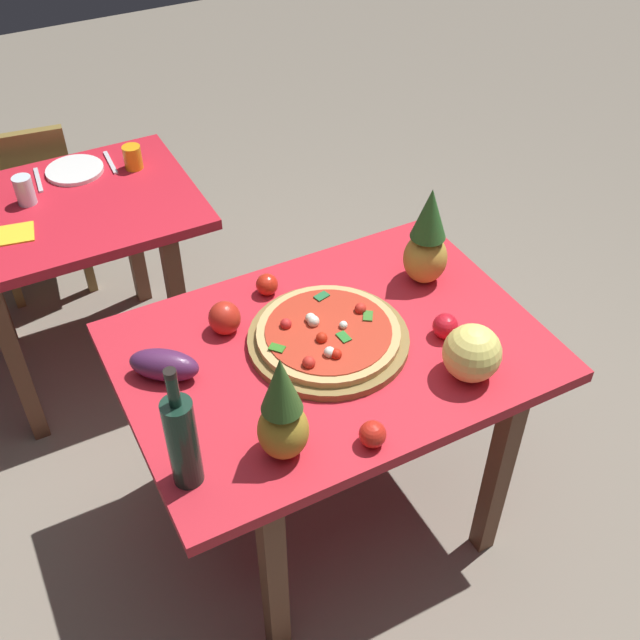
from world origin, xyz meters
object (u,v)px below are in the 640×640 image
(wine_bottle, at_px, (182,440))
(bell_pepper, at_px, (225,318))
(display_table, at_px, (331,370))
(pizza, at_px, (328,333))
(dining_chair, at_px, (31,200))
(drinking_glass_water, at_px, (24,190))
(tomato_at_corner, at_px, (445,326))
(background_table, at_px, (65,235))
(knife_utensil, at_px, (110,163))
(pineapple_left, at_px, (427,241))
(melon, at_px, (472,353))
(pizza_board, at_px, (328,340))
(drinking_glass_juice, at_px, (133,157))
(tomato_beside_pepper, at_px, (373,434))
(napkin_folded, at_px, (13,234))
(pineapple_right, at_px, (282,413))
(fork_utensil, at_px, (38,180))
(eggplant, at_px, (164,365))
(tomato_near_board, at_px, (267,285))
(dinner_plate, at_px, (75,170))

(wine_bottle, relative_size, bell_pepper, 3.57)
(display_table, relative_size, pizza, 2.90)
(dining_chair, height_order, drinking_glass_water, drinking_glass_water)
(pizza, relative_size, tomato_at_corner, 5.52)
(background_table, bearing_deg, knife_utensil, 39.14)
(display_table, xyz_separation_m, wine_bottle, (-0.53, -0.25, 0.24))
(tomato_at_corner, relative_size, knife_utensil, 0.42)
(pineapple_left, bearing_deg, melon, -106.42)
(pizza_board, distance_m, drinking_glass_juice, 1.25)
(pizza_board, bearing_deg, pineapple_left, 16.48)
(tomato_at_corner, bearing_deg, tomato_beside_pepper, -147.54)
(pizza, distance_m, tomato_at_corner, 0.35)
(melon, relative_size, napkin_folded, 1.17)
(pineapple_right, bearing_deg, pizza_board, 46.45)
(tomato_beside_pepper, distance_m, drinking_glass_water, 1.65)
(display_table, distance_m, dining_chair, 1.80)
(display_table, bearing_deg, knife_utensil, 101.71)
(bell_pepper, bearing_deg, tomato_beside_pepper, -73.80)
(tomato_at_corner, height_order, knife_utensil, tomato_at_corner)
(dining_chair, bearing_deg, pizza_board, 116.13)
(pizza, xyz_separation_m, fork_utensil, (-0.55, 1.31, -0.04))
(display_table, xyz_separation_m, eggplant, (-0.47, 0.11, 0.14))
(dining_chair, height_order, pizza_board, dining_chair)
(display_table, relative_size, tomato_near_board, 17.39)
(fork_utensil, bearing_deg, melon, -56.86)
(display_table, distance_m, tomato_at_corner, 0.36)
(dining_chair, xyz_separation_m, pineapple_left, (0.99, -1.55, 0.44))
(dining_chair, height_order, pineapple_left, pineapple_left)
(wine_bottle, height_order, fork_utensil, wine_bottle)
(dinner_plate, bearing_deg, eggplant, -92.48)
(eggplant, xyz_separation_m, tomato_beside_pepper, (0.39, -0.47, -0.01))
(bell_pepper, bearing_deg, background_table, 107.71)
(pineapple_right, relative_size, bell_pepper, 3.12)
(display_table, bearing_deg, melon, -43.72)
(wine_bottle, relative_size, drinking_glass_juice, 4.09)
(tomato_beside_pepper, relative_size, drinking_glass_juice, 0.78)
(drinking_glass_juice, bearing_deg, pizza, -80.85)
(tomato_near_board, relative_size, dinner_plate, 0.32)
(pineapple_right, height_order, knife_utensil, pineapple_right)
(tomato_near_board, height_order, drinking_glass_juice, drinking_glass_juice)
(pineapple_right, relative_size, drinking_glass_juice, 3.58)
(napkin_folded, bearing_deg, tomato_at_corner, -47.40)
(tomato_at_corner, bearing_deg, pizza, 157.74)
(drinking_glass_water, distance_m, dinner_plate, 0.25)
(tomato_near_board, bearing_deg, display_table, -78.54)
(bell_pepper, bearing_deg, drinking_glass_water, 111.07)
(dining_chair, bearing_deg, display_table, 115.95)
(tomato_beside_pepper, relative_size, knife_utensil, 0.40)
(dining_chair, bearing_deg, tomato_beside_pepper, 110.77)
(pineapple_right, height_order, drinking_glass_water, pineapple_right)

